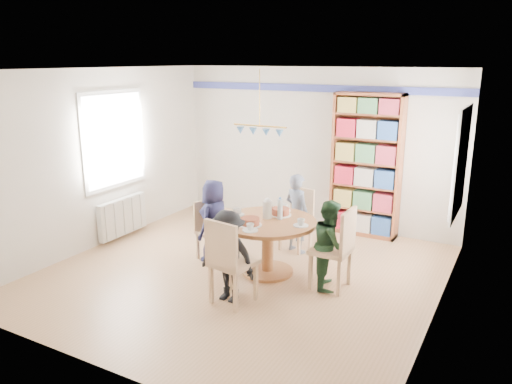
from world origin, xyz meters
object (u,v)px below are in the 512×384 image
Objects in this scene: person_right at (330,244)px; person_near at (228,256)px; chair_left at (209,227)px; person_far at (297,213)px; bookshelf at (366,167)px; chair_far at (298,216)px; radiator at (123,216)px; chair_near at (228,259)px; chair_right at (338,245)px; dining_table at (268,234)px; person_left at (214,221)px.

person_right is 1.01× the size of person_near.
chair_left is 1.32m from person_far.
bookshelf reaches higher than person_far.
chair_far is 0.40× the size of bookshelf.
radiator is 2.97m from chair_near.
bookshelf reaches higher than chair_left.
chair_near is 0.88× the size of person_far.
chair_right is at bearing 46.52° from chair_near.
chair_right is 1.39m from person_near.
chair_left is (1.73, -0.05, 0.12)m from radiator.
person_right is (0.91, -1.05, 0.06)m from chair_far.
bookshelf is at bearing -14.93° from person_right.
person_far is at bearing 90.02° from chair_near.
person_left reaches higher than dining_table.
chair_left is at bearing 136.87° from person_near.
person_far is at bearing 39.91° from chair_left.
person_right is at bearing -48.99° from chair_far.
person_left is 1.76m from person_right.
person_right is 2.24m from bookshelf.
person_far is 1.84m from person_near.
chair_near is (2.73, -1.14, 0.23)m from radiator.
chair_left is at bearing 178.02° from chair_right.
bookshelf is (-0.32, 2.16, 0.56)m from chair_right.
dining_table is 0.89m from person_right.
chair_left is 0.81× the size of chair_near.
radiator is 2.88m from person_near.
chair_near reaches higher than radiator.
person_near is (-0.06, 0.10, -0.02)m from chair_near.
bookshelf is at bearing 51.72° from chair_left.
person_right is at bearing 49.97° from chair_near.
chair_right is at bearing 87.80° from person_left.
chair_left is at bearing 132.70° from chair_near.
chair_right is at bearing -0.52° from dining_table.
dining_table is at bearing -3.44° from chair_left.
chair_near is at bearing -133.48° from chair_right.
dining_table is 0.56× the size of bookshelf.
chair_right is (1.98, -0.07, 0.11)m from chair_left.
radiator is 1.08× the size of chair_far.
chair_right is 0.89× the size of person_left.
dining_table is at bearing 91.08° from chair_near.
person_left is 1.05× the size of person_near.
chair_far reaches higher than chair_left.
chair_right is at bearing -116.69° from person_right.
radiator is at bearing -160.87° from chair_far.
chair_right is 1.14× the size of chair_far.
person_right is 1.32m from person_near.
dining_table is 0.99m from chair_right.
radiator is 0.43× the size of bookshelf.
person_far reaches higher than person_right.
person_left is at bearing 130.21° from chair_near.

